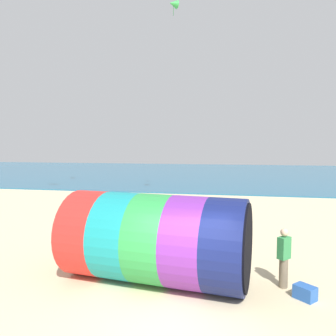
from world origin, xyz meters
The scene contains 6 objects.
ground_plane centered at (0.00, 0.00, 0.00)m, with size 120.00×120.00×0.00m, color beige.
sea centered at (0.00, 39.52, 0.05)m, with size 120.00×40.00×0.10m, color #236084.
giant_inflatable_tube centered at (-0.89, 2.45, 1.29)m, with size 5.58×3.28×2.58m.
kite_handler centered at (2.72, 2.76, 0.86)m, with size 0.41×0.41×1.69m.
kite_green_delta centered at (-2.83, 16.27, 13.71)m, with size 0.82×0.81×1.08m.
cooler_box centered at (3.16, 2.11, 0.18)m, with size 0.52×0.36×0.36m, color #2659B2.
Camera 1 is at (1.24, -6.65, 4.00)m, focal length 35.00 mm.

